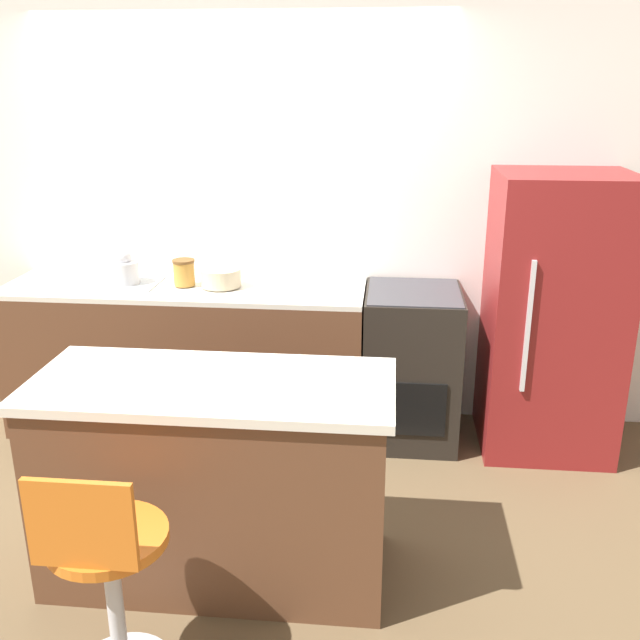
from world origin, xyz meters
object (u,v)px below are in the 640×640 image
object	(u,v)px
stool_chair	(108,578)
kettle	(125,270)
oven_range	(411,365)
mixing_bowl	(221,277)
refrigerator	(553,316)

from	to	relation	value
stool_chair	kettle	distance (m)	2.23
kettle	oven_range	bearing A→B (deg)	0.08
stool_chair	kettle	size ratio (longest dim) A/B	4.39
oven_range	mixing_bowl	distance (m)	1.27
oven_range	refrigerator	distance (m)	0.87
oven_range	stool_chair	world-z (taller)	stool_chair
oven_range	refrigerator	size ratio (longest dim) A/B	0.57
oven_range	stool_chair	xyz separation A→B (m)	(-1.09, -2.06, -0.01)
oven_range	kettle	world-z (taller)	kettle
stool_chair	oven_range	bearing A→B (deg)	62.04
mixing_bowl	stool_chair	bearing A→B (deg)	-88.34
kettle	mixing_bowl	xyz separation A→B (m)	(0.59, 0.00, -0.03)
oven_range	refrigerator	xyz separation A→B (m)	(0.80, -0.02, 0.35)
kettle	mixing_bowl	world-z (taller)	kettle
refrigerator	kettle	world-z (taller)	refrigerator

